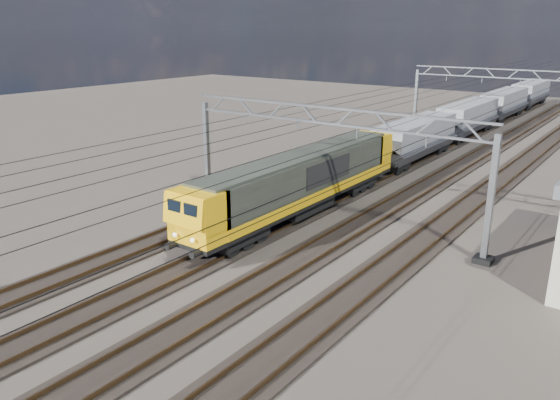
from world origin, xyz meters
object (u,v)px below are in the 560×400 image
Objects in this scene: hopper_wagon_third at (504,102)px; hopper_wagon_mid at (468,116)px; catenary_gantry_mid at (325,161)px; locomotive at (302,180)px; hopper_wagon_lead at (415,137)px; hopper_wagon_fourth at (531,92)px; catenary_gantry_far at (499,99)px.

hopper_wagon_mid is at bearing -90.00° from hopper_wagon_third.
catenary_gantry_mid is 0.94× the size of locomotive.
locomotive is 1.62× the size of hopper_wagon_third.
locomotive reaches higher than hopper_wagon_mid.
hopper_wagon_lead is 1.00× the size of hopper_wagon_fourth.
hopper_wagon_fourth is at bearing 91.88° from catenary_gantry_mid.
catenary_gantry_far is at bearing -79.37° from hopper_wagon_third.
hopper_wagon_mid is at bearing -90.00° from hopper_wagon_fourth.
catenary_gantry_mid is 1.53× the size of hopper_wagon_fourth.
hopper_wagon_lead is 1.00× the size of hopper_wagon_mid.
hopper_wagon_third is 14.20m from hopper_wagon_fourth.
hopper_wagon_third is (-2.00, 46.66, -1.67)m from catenary_gantry_mid.
hopper_wagon_mid is (-2.00, 32.46, -1.67)m from catenary_gantry_mid.
hopper_wagon_mid is (-0.00, 31.90, -0.09)m from locomotive.
hopper_wagon_lead and hopper_wagon_mid have the same top height.
hopper_wagon_mid and hopper_wagon_third have the same top height.
hopper_wagon_lead is at bearing 90.00° from locomotive.
hopper_wagon_fourth is at bearing 94.60° from catenary_gantry_far.
hopper_wagon_fourth is (-0.00, 60.30, -0.09)m from locomotive.
catenary_gantry_far is at bearing 86.77° from locomotive.
locomotive is 1.62× the size of hopper_wagon_mid.
locomotive reaches higher than hopper_wagon_third.
hopper_wagon_lead is at bearing -96.43° from catenary_gantry_far.
locomotive is 1.62× the size of hopper_wagon_fourth.
locomotive is (-2.00, 0.56, -1.58)m from catenary_gantry_mid.
catenary_gantry_mid is 1.00× the size of catenary_gantry_far.
catenary_gantry_mid is 2.61m from locomotive.
locomotive is at bearing -90.00° from hopper_wagon_third.
hopper_wagon_mid is at bearing -119.46° from catenary_gantry_far.
hopper_wagon_third is 1.00× the size of hopper_wagon_fourth.
hopper_wagon_third is at bearing 90.00° from hopper_wagon_lead.
hopper_wagon_mid is at bearing 90.00° from locomotive.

